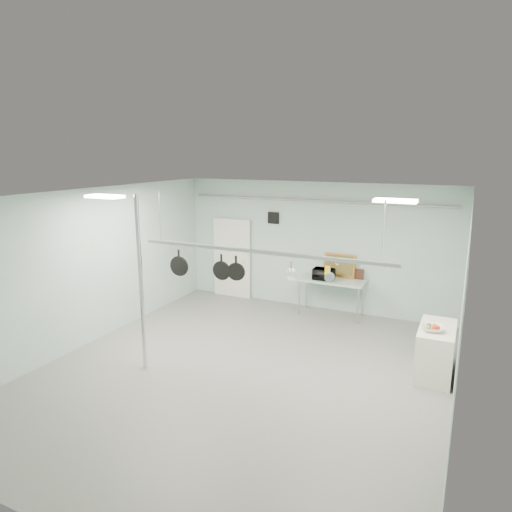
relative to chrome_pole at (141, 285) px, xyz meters
The scene contains 25 objects.
floor 2.41m from the chrome_pole, 19.44° to the left, with size 8.00×8.00×0.00m, color gray.
ceiling 2.40m from the chrome_pole, 19.44° to the left, with size 7.00×8.00×0.02m, color silver.
back_wall 4.89m from the chrome_pole, 69.68° to the left, with size 7.00×0.02×3.20m, color #ACCFC6.
right_wall 5.22m from the chrome_pole, ahead, with size 0.02×8.00×3.20m, color #ACCFC6.
door 4.61m from the chrome_pole, 97.53° to the left, with size 1.10×0.10×2.20m, color silver.
wall_vent 4.65m from the chrome_pole, 82.52° to the left, with size 0.30×0.04×0.30m, color black.
conduit_pipe 4.95m from the chrome_pole, 69.30° to the left, with size 0.07×0.07×6.60m, color gray.
chrome_pole is the anchor object (origin of this frame).
prep_table 4.85m from the chrome_pole, 61.29° to the left, with size 1.60×0.70×0.91m.
side_cabinet 5.37m from the chrome_pole, 22.41° to the left, with size 0.60×1.20×0.90m, color white.
pot_rack 2.19m from the chrome_pole, 25.35° to the left, with size 4.80×0.06×1.00m.
light_panel_left 1.65m from the chrome_pole, 158.20° to the right, with size 0.65×0.30×0.05m, color white.
light_panel_right 4.55m from the chrome_pole, 16.31° to the left, with size 0.65×0.30×0.05m, color white.
microwave 4.66m from the chrome_pole, 62.61° to the left, with size 0.49×0.33×0.27m, color black.
coffee_canister 4.80m from the chrome_pole, 61.43° to the left, with size 0.16×0.16×0.23m, color white.
painting_large 5.12m from the chrome_pole, 61.92° to the left, with size 0.78×0.05×0.58m, color #D38938.
painting_small 5.36m from the chrome_pole, 57.66° to the left, with size 0.30×0.04×0.25m, color #341A12.
fruit_bowl 5.15m from the chrome_pole, 20.58° to the left, with size 0.38×0.38×0.09m, color white.
skillet_left 0.95m from the chrome_pole, 77.42° to the left, with size 0.39×0.06×0.53m, color black, non-canonical shape.
skillet_mid 1.47m from the chrome_pole, 38.36° to the left, with size 0.36×0.06×0.49m, color black, non-canonical shape.
skillet_right 1.72m from the chrome_pole, 32.01° to the left, with size 0.33×0.06×0.44m, color black, non-canonical shape.
whisk 2.68m from the chrome_pole, 19.78° to the left, with size 0.21×0.21×0.34m, color silver, non-canonical shape.
grater 3.29m from the chrome_pole, 15.99° to the left, with size 0.09×0.02×0.22m, color yellow, non-canonical shape.
saucepan 3.32m from the chrome_pole, 15.80° to the left, with size 0.15×0.09×0.26m, color #B6B7BB, non-canonical shape.
fruit_cluster 5.14m from the chrome_pole, 20.58° to the left, with size 0.24×0.24×0.09m, color #AE2C10, non-canonical shape.
Camera 1 is at (3.48, -6.76, 3.90)m, focal length 32.00 mm.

